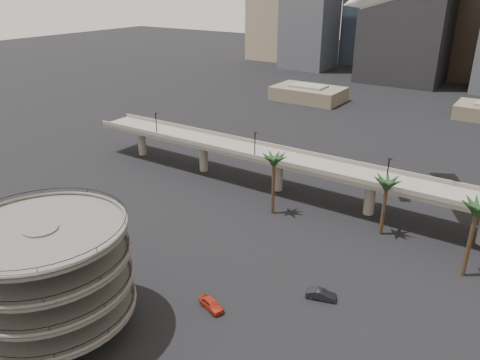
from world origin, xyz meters
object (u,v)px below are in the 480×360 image
Objects in this scene: overpass at (323,171)px; car_b at (321,295)px; parking_ramp at (48,270)px; car_a at (211,304)px.

overpass is 36.00m from car_b.
parking_ramp is 23.59m from car_a.
overpass is at bearing 20.97° from car_a.
parking_ramp reaches higher than car_b.
car_b is (14.95, -32.09, -6.56)m from overpass.
car_a is at bearing 45.65° from parking_ramp.
car_a is 17.03m from car_b.
overpass is at bearing 77.57° from parking_ramp.
overpass reaches higher than car_a.
car_b is (12.72, 11.33, -0.02)m from car_a.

